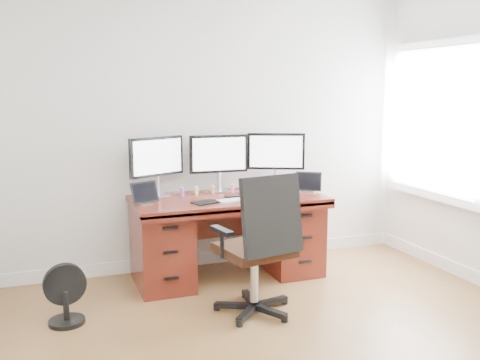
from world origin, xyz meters
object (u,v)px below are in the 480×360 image
object	(u,v)px
keyboard	(233,200)
desk	(227,234)
office_chair	(258,269)
monitor_center	(219,156)
floor_fan	(65,295)

from	to	relation	value
keyboard	desk	bearing A→B (deg)	74.48
office_chair	monitor_center	bearing A→B (deg)	76.15
office_chair	floor_fan	bearing A→B (deg)	155.58
floor_fan	monitor_center	size ratio (longest dim) A/B	0.82
office_chair	monitor_center	xyz separation A→B (m)	(0.06, 1.11, 0.73)
office_chair	monitor_center	size ratio (longest dim) A/B	1.99
floor_fan	keyboard	bearing A→B (deg)	7.98
floor_fan	keyboard	xyz separation A→B (m)	(1.41, 0.33, 0.54)
monitor_center	keyboard	bearing A→B (deg)	-90.66
floor_fan	monitor_center	xyz separation A→B (m)	(1.43, 0.78, 0.87)
desk	keyboard	xyz separation A→B (m)	(-0.02, -0.21, 0.36)
desk	keyboard	size ratio (longest dim) A/B	6.46
office_chair	keyboard	bearing A→B (deg)	76.26
office_chair	floor_fan	distance (m)	1.42
desk	floor_fan	distance (m)	1.54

